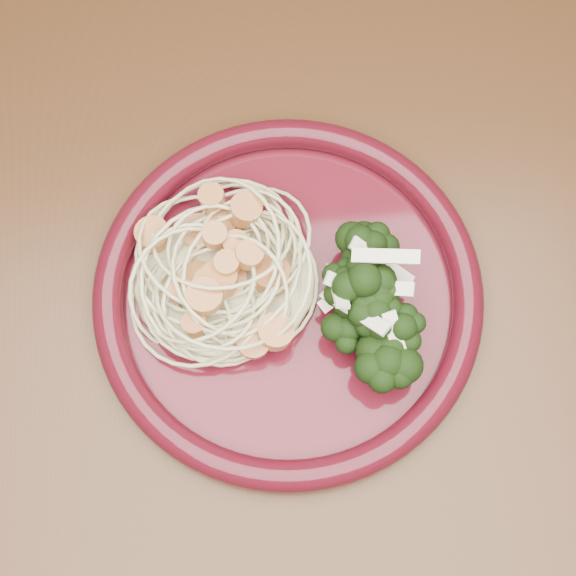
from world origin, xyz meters
The scene contains 6 objects.
dining_table centered at (0.00, 0.00, 0.65)m, with size 1.20×0.80×0.75m.
dinner_plate centered at (-0.06, -0.02, 0.76)m, with size 0.31×0.31×0.02m.
spaghetti_pile centered at (-0.10, 0.00, 0.77)m, with size 0.12×0.10×0.03m, color #CAC38E.
scallop_cluster centered at (-0.10, 0.00, 0.80)m, with size 0.12×0.12×0.04m, color #CA8345, non-canonical shape.
broccoli_pile centered at (-0.01, -0.03, 0.78)m, with size 0.07×0.12×0.04m, color black.
onion_garnish centered at (-0.01, -0.03, 0.80)m, with size 0.05×0.08×0.04m, color beige, non-canonical shape.
Camera 1 is at (-0.08, -0.18, 1.24)m, focal length 50.00 mm.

